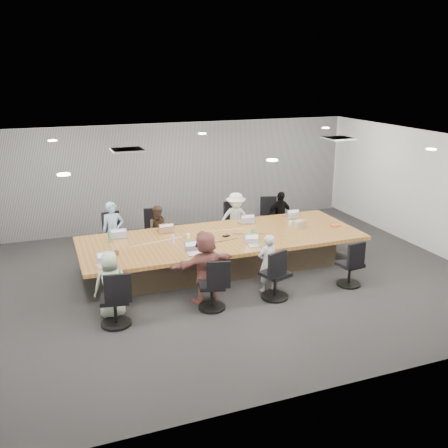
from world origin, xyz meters
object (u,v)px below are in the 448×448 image
object	(u,v)px
person_1	(160,230)
person_5	(205,266)
chair_2	(230,226)
person_4	(111,285)
laptop_6	(256,246)
bottle_green_left	(110,237)
laptop_0	(117,236)
laptop_3	(290,217)
bottle_green_right	(253,234)
conference_table	(222,251)
chair_5	(212,289)
person_2	(236,219)
stapler	(252,240)
chair_3	(273,221)
chair_0	(112,239)
laptop_2	(244,222)
snack_packet	(335,226)
chair_4	(115,303)
laptop_5	(196,253)
chair_1	(156,235)
person_3	(280,216)
canvas_bag	(299,224)
person_0	(113,232)
laptop_1	(165,231)
chair_6	(275,278)
person_6	(268,263)
mug_brown	(117,252)
chair_7	(350,268)
bottle_clear	(173,240)
laptop_4	(106,265)

from	to	relation	value
person_1	person_5	distance (m)	2.71
chair_2	person_4	distance (m)	4.58
laptop_6	bottle_green_left	world-z (taller)	bottle_green_left
laptop_0	laptop_3	xyz separation A→B (m)	(4.16, 0.00, 0.00)
bottle_green_right	conference_table	bearing A→B (deg)	139.20
chair_5	person_2	xyz separation A→B (m)	(1.68, 3.05, 0.27)
laptop_6	stapler	distance (m)	0.32
chair_3	person_4	distance (m)	5.53
chair_0	laptop_2	xyz separation A→B (m)	(2.96, -0.90, 0.36)
person_2	bottle_green_right	world-z (taller)	person_2
chair_2	snack_packet	size ratio (longest dim) A/B	3.92
conference_table	chair_4	size ratio (longest dim) A/B	7.33
person_5	laptop_5	size ratio (longest dim) A/B	4.12
chair_1	laptop_6	xyz separation A→B (m)	(1.48, -2.50, 0.38)
conference_table	person_3	xyz separation A→B (m)	(2.05, 1.35, 0.22)
conference_table	snack_packet	size ratio (longest dim) A/B	31.01
laptop_3	canvas_bag	size ratio (longest dim) A/B	1.02
person_4	person_0	bearing A→B (deg)	-100.44
laptop_6	person_1	bearing A→B (deg)	138.73
chair_3	person_3	bearing A→B (deg)	104.58
laptop_0	person_4	bearing A→B (deg)	84.18
laptop_1	chair_6	bearing A→B (deg)	119.35
chair_4	person_6	distance (m)	3.01
chair_0	person_1	world-z (taller)	person_1
chair_4	mug_brown	size ratio (longest dim) A/B	8.32
canvas_bag	snack_packet	world-z (taller)	canvas_bag
chair_3	laptop_6	world-z (taller)	chair_3
chair_4	chair_6	world-z (taller)	chair_4
stapler	chair_2	bearing A→B (deg)	101.20
laptop_2	person_2	bearing A→B (deg)	-83.17
conference_table	bottle_green_left	xyz separation A→B (m)	(-2.31, 0.46, 0.45)
chair_7	laptop_5	xyz separation A→B (m)	(-2.91, 0.90, 0.37)
person_0	canvas_bag	distance (m)	4.19
person_3	bottle_green_right	bearing A→B (deg)	-136.21
chair_5	person_0	distance (m)	3.32
laptop_0	person_4	distance (m)	2.20
chair_0	chair_1	bearing A→B (deg)	170.76
bottle_clear	canvas_bag	distance (m)	2.97
chair_2	laptop_2	bearing A→B (deg)	70.15
laptop_5	laptop_6	world-z (taller)	same
person_3	bottle_clear	world-z (taller)	person_3
person_3	bottle_clear	xyz separation A→B (m)	(-3.16, -1.47, 0.22)
person_5	snack_packet	world-z (taller)	person_5
laptop_1	person_1	bearing A→B (deg)	-91.35
chair_1	chair_4	size ratio (longest dim) A/B	0.91
chair_7	stapler	xyz separation A→B (m)	(-1.60, 1.22, 0.39)
chair_4	person_4	world-z (taller)	person_4
laptop_4	laptop_0	bearing A→B (deg)	67.07
chair_6	laptop_6	distance (m)	0.96
laptop_3	snack_packet	bearing A→B (deg)	121.21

